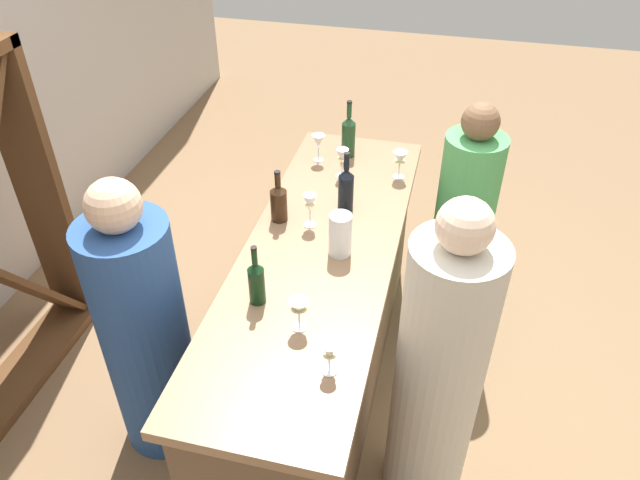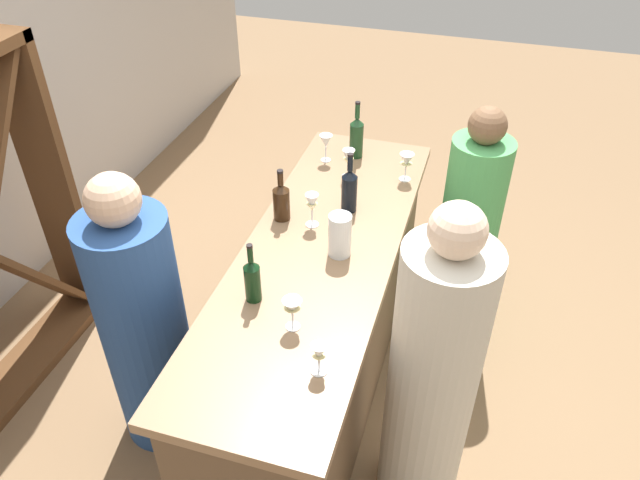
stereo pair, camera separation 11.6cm
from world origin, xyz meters
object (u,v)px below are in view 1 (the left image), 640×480
Objects in this scene: wine_bottle_leftmost_dark_green at (256,281)px; wine_glass_far_left at (342,158)px; water_pitcher at (340,235)px; person_right_guest at (145,335)px; wine_glass_far_center at (310,205)px; person_left_guest at (438,376)px; wine_bottle_second_right_olive_green at (348,135)px; wine_bottle_second_left_amber_brown at (279,202)px; wine_glass_near_right at (299,309)px; wine_glass_near_left at (400,159)px; wine_glass_near_center at (329,354)px; person_center_guest at (461,234)px; wine_glass_far_right at (318,142)px; wine_bottle_center_near_black at (346,188)px.

wine_glass_far_left is at bearing -7.05° from wine_bottle_leftmost_dark_green.
water_pitcher is 0.14× the size of person_right_guest.
person_left_guest reaches higher than wine_glass_far_center.
water_pitcher is at bearing -170.64° from wine_bottle_second_right_olive_green.
wine_glass_far_center is at bearing -7.56° from wine_bottle_leftmost_dark_green.
wine_bottle_second_left_amber_brown is (0.59, 0.08, -0.00)m from wine_bottle_leftmost_dark_green.
person_left_guest is (-0.60, -0.71, -0.35)m from wine_glass_far_center.
wine_glass_far_left is at bearing -68.22° from person_left_guest.
wine_glass_near_right is 0.82× the size of wine_glass_far_center.
person_right_guest reaches higher than wine_bottle_second_left_amber_brown.
wine_glass_near_left is 1.16× the size of wine_glass_near_center.
wine_glass_far_center reaches higher than wine_glass_far_left.
water_pitcher is at bearing 9.12° from wine_glass_near_center.
wine_bottle_second_right_olive_green is 1.91× the size of wine_glass_far_center.
person_center_guest is at bearing -55.11° from wine_glass_far_center.
wine_bottle_second_right_olive_green is at bearing -3.12° from wine_glass_far_center.
wine_bottle_leftmost_dark_green reaches higher than wine_bottle_second_left_amber_brown.
wine_glass_far_left reaches higher than wine_glass_far_right.
wine_bottle_second_right_olive_green is 2.32× the size of wine_glass_near_right.
wine_glass_far_left is at bearing -176.24° from wine_bottle_second_right_olive_green.
water_pitcher is 0.14× the size of person_center_guest.
wine_bottle_center_near_black reaches higher than wine_glass_far_center.
wine_glass_far_right is (0.62, 0.11, -0.00)m from wine_glass_far_center.
wine_glass_near_right is 1.18m from wine_glass_far_left.
wine_bottle_second_right_olive_green is 1.62m from wine_glass_near_center.
water_pitcher is (0.40, -0.26, -0.00)m from wine_bottle_leftmost_dark_green.
water_pitcher is 0.13× the size of person_left_guest.
wine_glass_far_left is 0.68m from water_pitcher.
wine_glass_near_right is 1.33m from wine_glass_far_right.
wine_bottle_second_right_olive_green is 0.18m from wine_glass_far_right.
person_center_guest is (-0.11, -0.85, -0.42)m from wine_glass_far_right.
wine_bottle_leftmost_dark_green reaches higher than wine_glass_far_right.
person_right_guest is at bearing 85.73° from wine_glass_near_right.
wine_bottle_second_left_amber_brown is at bearing 8.09° from wine_bottle_leftmost_dark_green.
wine_glass_near_center is 0.81× the size of wine_glass_far_left.
wine_bottle_leftmost_dark_green is 1.20m from wine_glass_far_right.
wine_bottle_center_near_black is 0.22× the size of person_center_guest.
person_left_guest is at bearing -144.11° from wine_bottle_center_near_black.
wine_bottle_center_near_black is 1.93× the size of wine_glass_far_left.
wine_glass_far_center is 0.11× the size of person_left_guest.
person_center_guest reaches higher than wine_bottle_second_left_amber_brown.
wine_bottle_leftmost_dark_green is 0.24m from wine_glass_near_right.
wine_glass_far_left is 1.31m from person_left_guest.
wine_glass_far_right is (-0.10, 0.15, -0.01)m from wine_bottle_second_right_olive_green.
water_pitcher is 0.98m from person_center_guest.
wine_glass_far_left is 0.49m from wine_glass_far_center.
person_center_guest is 0.97× the size of person_right_guest.
wine_bottle_second_left_amber_brown reaches higher than water_pitcher.
wine_bottle_second_right_olive_green is 0.24m from wine_glass_far_left.
wine_glass_far_right is at bearing 20.53° from water_pitcher.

